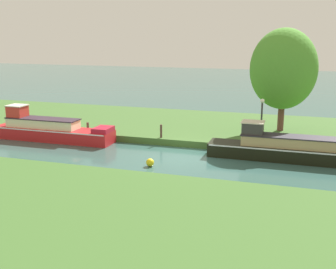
% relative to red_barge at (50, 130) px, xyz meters
% --- Properties ---
extents(ground_plane, '(120.00, 120.00, 0.00)m').
position_rel_red_barge_xyz_m(ground_plane, '(8.85, -1.20, -0.64)').
color(ground_plane, '#335852').
extents(riverbank_far, '(72.00, 10.00, 0.40)m').
position_rel_red_barge_xyz_m(riverbank_far, '(8.85, 5.80, -0.44)').
color(riverbank_far, '#3F642C').
rests_on(riverbank_far, ground_plane).
extents(riverbank_near, '(72.00, 10.00, 0.40)m').
position_rel_red_barge_xyz_m(riverbank_near, '(8.85, -10.20, -0.44)').
color(riverbank_near, '#3C632A').
rests_on(riverbank_near, ground_plane).
extents(red_barge, '(7.75, 1.56, 2.09)m').
position_rel_red_barge_xyz_m(red_barge, '(0.00, 0.00, 0.00)').
color(red_barge, red).
rests_on(red_barge, ground_plane).
extents(black_narrowboat, '(10.04, 1.51, 1.95)m').
position_rel_red_barge_xyz_m(black_narrowboat, '(15.14, -0.00, -0.02)').
color(black_narrowboat, black).
rests_on(black_narrowboat, ground_plane).
extents(willow_tree_left, '(4.06, 3.72, 6.40)m').
position_rel_red_barge_xyz_m(willow_tree_left, '(13.49, 4.82, 3.69)').
color(willow_tree_left, brown).
rests_on(willow_tree_left, riverbank_far).
extents(lamp_post, '(0.24, 0.24, 2.50)m').
position_rel_red_barge_xyz_m(lamp_post, '(12.60, 1.86, 1.36)').
color(lamp_post, '#333338').
rests_on(lamp_post, riverbank_far).
extents(mooring_post_near, '(0.13, 0.13, 0.79)m').
position_rel_red_barge_xyz_m(mooring_post_near, '(6.85, 1.14, 0.15)').
color(mooring_post_near, '#4D332B').
rests_on(mooring_post_near, riverbank_far).
extents(mooring_post_far, '(0.16, 0.16, 0.61)m').
position_rel_red_barge_xyz_m(mooring_post_far, '(1.99, 1.14, 0.06)').
color(mooring_post_far, '#513830').
rests_on(mooring_post_far, riverbank_far).
extents(channel_buoy, '(0.40, 0.40, 0.40)m').
position_rel_red_barge_xyz_m(channel_buoy, '(7.74, -3.20, -0.44)').
color(channel_buoy, yellow).
rests_on(channel_buoy, ground_plane).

